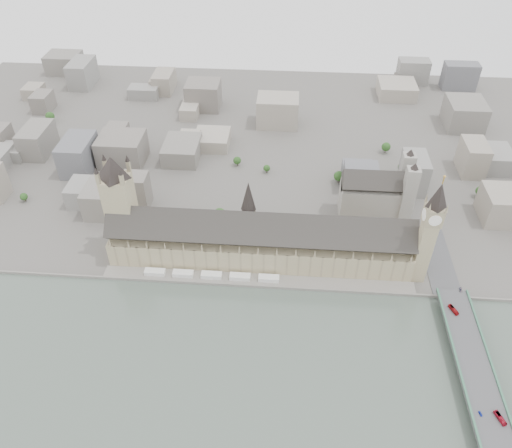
# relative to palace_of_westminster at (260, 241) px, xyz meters

# --- Properties ---
(ground) EXTENTS (900.00, 900.00, 0.00)m
(ground) POSITION_rel_palace_of_westminster_xyz_m (0.00, -19.70, -22.71)
(ground) COLOR #595651
(ground) RESTS_ON ground
(embankment_wall) EXTENTS (600.00, 1.50, 3.00)m
(embankment_wall) POSITION_rel_palace_of_westminster_xyz_m (0.00, -34.70, -21.21)
(embankment_wall) COLOR gray
(embankment_wall) RESTS_ON ground
(river_terrace) EXTENTS (270.00, 15.00, 2.00)m
(river_terrace) POSITION_rel_palace_of_westminster_xyz_m (0.00, -27.20, -21.71)
(river_terrace) COLOR gray
(river_terrace) RESTS_ON ground
(terrace_tents) EXTENTS (118.00, 7.00, 4.00)m
(terrace_tents) POSITION_rel_palace_of_westminster_xyz_m (-40.00, -26.70, -18.71)
(terrace_tents) COLOR white
(terrace_tents) RESTS_ON river_terrace
(palace_of_westminster) EXTENTS (265.00, 40.73, 55.44)m
(palace_of_westminster) POSITION_rel_palace_of_westminster_xyz_m (0.00, 0.00, 0.00)
(palace_of_westminster) COLOR tan
(palace_of_westminster) RESTS_ON ground
(elizabeth_tower) EXTENTS (17.00, 17.00, 107.50)m
(elizabeth_tower) POSITION_rel_palace_of_westminster_xyz_m (138.00, -11.70, 35.38)
(elizabeth_tower) COLOR tan
(elizabeth_tower) RESTS_ON ground
(victoria_tower) EXTENTS (30.00, 30.00, 100.00)m
(victoria_tower) POSITION_rel_palace_of_westminster_xyz_m (-122.00, 6.30, 32.50)
(victoria_tower) COLOR tan
(victoria_tower) RESTS_ON ground
(central_tower) EXTENTS (13.00, 13.00, 48.00)m
(central_tower) POSITION_rel_palace_of_westminster_xyz_m (-10.00, 6.30, 35.21)
(central_tower) COLOR gray
(central_tower) RESTS_ON ground
(westminster_bridge) EXTENTS (25.00, 325.00, 10.25)m
(westminster_bridge) POSITION_rel_palace_of_westminster_xyz_m (162.00, -107.20, -17.58)
(westminster_bridge) COLOR #474749
(westminster_bridge) RESTS_ON ground
(bridge_parapets) EXTENTS (25.00, 235.00, 1.15)m
(bridge_parapets) POSITION_rel_palace_of_westminster_xyz_m (162.00, -151.70, -11.88)
(bridge_parapets) COLOR #3D7055
(bridge_parapets) RESTS_ON westminster_bridge
(westminster_abbey) EXTENTS (68.00, 36.00, 64.00)m
(westminster_abbey) POSITION_rel_palace_of_westminster_xyz_m (110.92, 75.30, 2.38)
(westminster_abbey) COLOR gray
(westminster_abbey) RESTS_ON ground
(city_skyline_inland) EXTENTS (720.00, 360.00, 38.00)m
(city_skyline_inland) POSITION_rel_palace_of_westminster_xyz_m (0.00, 225.30, -3.71)
(city_skyline_inland) COLOR gray
(city_skyline_inland) RESTS_ON ground
(park_trees) EXTENTS (110.00, 30.00, 15.00)m
(park_trees) POSITION_rel_palace_of_westminster_xyz_m (-10.00, 40.30, -15.21)
(park_trees) COLOR #1D4619
(park_trees) RESTS_ON ground
(red_bus_north) EXTENTS (6.69, 10.79, 2.98)m
(red_bus_north) POSITION_rel_palace_of_westminster_xyz_m (157.77, -57.26, -10.96)
(red_bus_north) COLOR #AA1317
(red_bus_north) RESTS_ON westminster_bridge
(red_bus_south) EXTENTS (6.23, 11.01, 3.01)m
(red_bus_south) POSITION_rel_palace_of_westminster_xyz_m (167.24, -148.02, -10.95)
(red_bus_south) COLOR red
(red_bus_south) RESTS_ON westminster_bridge
(car_blue) EXTENTS (2.30, 4.00, 1.28)m
(car_blue) POSITION_rel_palace_of_westminster_xyz_m (155.72, -145.44, -11.81)
(car_blue) COLOR #192DA4
(car_blue) RESTS_ON westminster_bridge
(car_approach) EXTENTS (2.61, 5.03, 1.39)m
(car_approach) POSITION_rel_palace_of_westminster_xyz_m (168.87, -34.30, -11.76)
(car_approach) COLOR gray
(car_approach) RESTS_ON westminster_bridge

